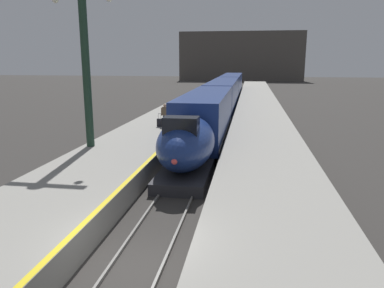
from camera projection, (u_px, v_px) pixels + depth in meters
The scene contains 11 objects.
ground_plane at pixel (135, 271), 10.60m from camera, with size 260.00×260.00×0.00m, color #33302D.
platform_left at pixel (173, 118), 34.94m from camera, with size 4.80×110.00×1.05m, color gray.
platform_right at pixel (260, 121), 33.72m from camera, with size 4.80×110.00×1.05m, color gray.
platform_left_safety_stripe at pixel (197, 113), 34.48m from camera, with size 0.20×107.80×0.01m, color yellow.
rail_main_left at pixel (211, 120), 37.20m from camera, with size 0.08×110.00×0.12m, color slate.
rail_main_right at pixel (226, 120), 36.97m from camera, with size 0.08×110.00×0.12m, color slate.
highspeed_train_main at pixel (223, 96), 42.12m from camera, with size 2.92×56.27×3.60m.
station_column_mid at pixel (85, 50), 20.21m from camera, with size 4.00×0.68×8.95m.
passenger_near_edge at pixel (165, 113), 27.56m from camera, with size 0.57×0.23×1.69m.
rolling_suitcase at pixel (160, 123), 27.60m from camera, with size 0.40×0.22×0.98m.
terminus_back_wall at pixel (241, 56), 107.34m from camera, with size 36.00×2.00×14.00m, color #4C4742.
Camera 1 is at (3.10, -9.17, 5.89)m, focal length 34.75 mm.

